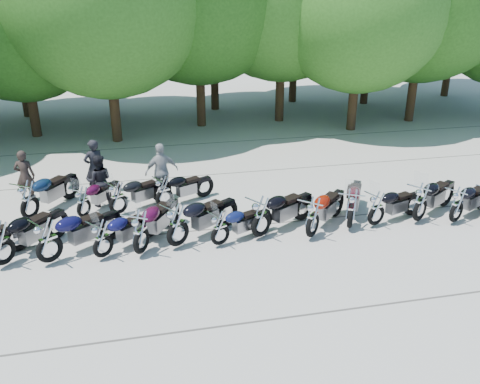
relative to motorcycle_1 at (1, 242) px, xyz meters
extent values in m
plane|color=gray|center=(6.26, -0.54, -0.69)|extent=(90.00, 90.00, 0.00)
cylinder|color=#3A2614|center=(-1.00, 12.30, 0.96)|extent=(0.44, 0.44, 3.31)
sphere|color=#286319|center=(-1.00, 12.30, 4.62)|extent=(7.31, 7.31, 7.31)
cylinder|color=#3A2614|center=(2.69, 10.70, 1.27)|extent=(0.44, 0.44, 3.93)
cylinder|color=#3A2614|center=(6.79, 12.55, 1.37)|extent=(0.44, 0.44, 4.13)
cylinder|color=#3A2614|center=(10.87, 12.66, 1.35)|extent=(0.44, 0.44, 4.09)
cylinder|color=#3A2614|center=(13.81, 10.27, 1.12)|extent=(0.44, 0.44, 3.62)
sphere|color=#357721|center=(13.81, 10.27, 5.13)|extent=(8.00, 8.00, 8.00)
cylinder|color=#3A2614|center=(17.46, 11.24, 1.30)|extent=(0.44, 0.44, 3.98)
cylinder|color=#3A2614|center=(-2.03, 16.43, 1.07)|extent=(0.44, 0.44, 3.52)
sphere|color=#357721|center=(-2.03, 16.43, 4.97)|extent=(7.78, 7.78, 7.78)
cylinder|color=#3A2614|center=(2.49, 15.88, 1.02)|extent=(0.44, 0.44, 3.42)
sphere|color=#286319|center=(2.49, 15.88, 4.81)|extent=(7.56, 7.56, 7.56)
cylinder|color=#3A2614|center=(8.06, 15.93, 1.09)|extent=(0.44, 0.44, 3.56)
sphere|color=#286319|center=(8.06, 15.93, 5.04)|extent=(7.88, 7.88, 7.88)
cylinder|color=#3A2614|center=(12.95, 16.93, 1.19)|extent=(0.44, 0.44, 3.76)
cylinder|color=#3A2614|center=(16.94, 15.55, 1.12)|extent=(0.44, 0.44, 3.63)
cylinder|color=#3A2614|center=(22.87, 16.48, 1.49)|extent=(0.44, 0.44, 4.37)
imported|color=black|center=(-0.12, 4.29, 0.18)|extent=(0.67, 0.48, 1.74)
imported|color=black|center=(2.24, 3.42, 0.15)|extent=(0.84, 0.66, 1.69)
imported|color=#9C9D9F|center=(4.21, 3.59, 0.25)|extent=(1.18, 0.69, 1.89)
imported|color=black|center=(2.05, 4.48, 0.25)|extent=(0.82, 0.70, 1.89)
camera|label=1|loc=(3.42, -12.14, 5.94)|focal=38.00mm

